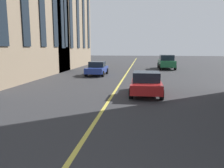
% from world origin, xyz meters
% --- Properties ---
extents(lane_centre_line, '(80.00, 0.16, 0.01)m').
position_xyz_m(lane_centre_line, '(20.00, 0.00, 0.00)').
color(lane_centre_line, '#D8C64C').
rests_on(lane_centre_line, ground_plane).
extents(car_green_parked_a, '(4.70, 2.14, 1.88)m').
position_xyz_m(car_green_parked_a, '(29.20, -4.90, 0.97)').
color(car_green_parked_a, '#1E6038').
rests_on(car_green_parked_a, ground_plane).
extents(car_blue_parked_b, '(3.90, 1.89, 1.40)m').
position_xyz_m(car_blue_parked_b, '(21.21, 2.92, 0.70)').
color(car_blue_parked_b, navy).
rests_on(car_blue_parked_b, ground_plane).
extents(car_red_trailing, '(3.90, 1.89, 1.40)m').
position_xyz_m(car_red_trailing, '(12.18, -1.98, 0.70)').
color(car_red_trailing, '#B21E1E').
rests_on(car_red_trailing, ground_plane).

